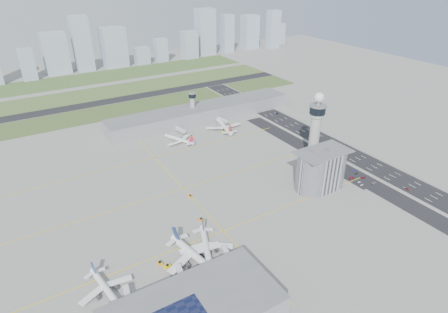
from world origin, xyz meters
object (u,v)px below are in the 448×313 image
car_hw_2 (277,113)px  tug_3 (190,196)px  car_lot_9 (353,171)px  airplane_near_a (106,286)px  tug_2 (201,219)px  car_hw_4 (238,100)px  car_lot_7 (363,178)px  airplane_far_a (179,137)px  secondary_tower (193,105)px  car_lot_10 (344,166)px  car_lot_5 (328,166)px  car_lot_11 (339,163)px  jet_bridge_far_1 (219,120)px  car_lot_2 (352,178)px  car_lot_3 (343,172)px  control_tower (316,127)px  jet_bridge_near_1 (184,285)px  airplane_near_b (195,253)px  tug_5 (224,131)px  car_hw_1 (319,139)px  jet_bridge_far_0 (177,129)px  car_lot_1 (360,182)px  car_lot_0 (362,185)px  jet_bridge_near_2 (232,264)px  car_lot_8 (356,173)px  car_lot_6 (374,183)px  tug_4 (192,136)px  tug_1 (160,263)px  car_lot_4 (339,172)px  airplane_far_b (223,123)px  airplane_near_c (206,245)px  car_hw_0 (408,189)px

car_hw_2 → tug_3: bearing=-146.5°
tug_3 → car_lot_9: 139.38m
airplane_near_a → tug_2: airplane_near_a is taller
car_hw_4 → car_lot_9: bearing=-96.4°
car_lot_7 → airplane_near_a: bearing=94.8°
airplane_far_a → airplane_near_a: bearing=118.6°
secondary_tower → car_lot_10: size_ratio=7.45×
car_lot_5 → car_lot_11: car_lot_5 is taller
jet_bridge_far_1 → car_lot_2: (31.60, -158.96, -2.22)m
car_lot_3 → car_lot_5: size_ratio=1.05×
control_tower → jet_bridge_near_1: control_tower is taller
airplane_near_b → tug_5: 188.18m
car_hw_1 → car_lot_7: bearing=-102.5°
secondary_tower → jet_bridge_far_0: bearing=-147.3°
tug_5 → car_lot_1: size_ratio=0.95×
car_lot_11 → car_lot_5: bearing=74.0°
airplane_near_b → car_lot_0: bearing=82.2°
jet_bridge_near_2 → tug_3: size_ratio=4.49×
car_lot_10 → jet_bridge_far_0: bearing=41.8°
jet_bridge_far_0 → car_lot_8: bearing=20.1°
car_lot_3 → tug_2: bearing=89.7°
airplane_near_a → car_lot_6: airplane_near_a is taller
car_hw_4 → car_lot_11: bearing=-97.0°
tug_4 → car_lot_8: (83.03, -136.85, -0.26)m
tug_1 → car_lot_2: tug_1 is taller
car_lot_0 → car_lot_5: size_ratio=0.82×
airplane_near_b → car_lot_4: size_ratio=12.05×
control_tower → car_lot_8: 51.26m
tug_1 → car_lot_7: bearing=174.0°
jet_bridge_far_0 → car_lot_11: bearing=23.8°
control_tower → car_lot_7: size_ratio=17.24×
jet_bridge_far_0 → car_lot_2: size_ratio=3.11×
tug_3 → car_hw_1: (154.79, 25.34, -0.26)m
tug_1 → tug_3: (46.63, 53.53, -0.14)m
car_lot_2 → car_hw_4: size_ratio=1.25×
car_lot_4 → car_lot_11: 15.16m
airplane_near_b → airplane_far_b: size_ratio=0.97×
car_hw_1 → car_lot_4: bearing=-115.3°
tug_2 → car_lot_2: bearing=141.8°
airplane_near_a → jet_bridge_near_1: (36.43, -19.11, -2.06)m
airplane_near_c → jet_bridge_near_1: 30.98m
secondary_tower → tug_4: (-20.61, -37.11, -17.98)m
car_lot_5 → car_lot_7: size_ratio=1.06×
tug_3 → car_hw_2: 192.07m
car_hw_0 → control_tower: bearing=116.1°
jet_bridge_near_1 → car_hw_2: bearing=-38.9°
jet_bridge_near_2 → tug_3: bearing=0.9°
car_lot_9 → tug_1: bearing=102.7°
jet_bridge_far_0 → jet_bridge_far_1: same height
car_lot_10 → car_hw_1: car_hw_1 is taller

